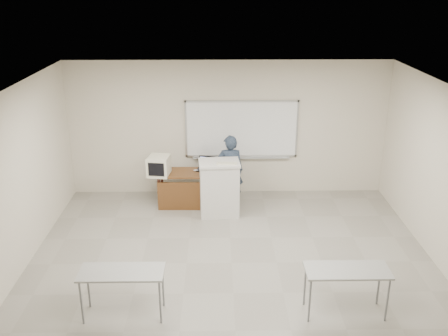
{
  "coord_description": "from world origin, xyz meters",
  "views": [
    {
      "loc": [
        -0.24,
        -6.57,
        4.58
      ],
      "look_at": [
        -0.11,
        2.2,
        1.26
      ],
      "focal_mm": 40.0,
      "sensor_mm": 36.0,
      "label": 1
    }
  ],
  "objects_px": {
    "laptop": "(205,167)",
    "presenter": "(230,170)",
    "instructor_desk": "(186,184)",
    "keyboard": "(227,163)",
    "mouse": "(196,170)",
    "podium": "(219,188)",
    "whiteboard": "(242,130)",
    "crt_monitor": "(159,166)"
  },
  "relations": [
    {
      "from": "mouse",
      "to": "presenter",
      "type": "relative_size",
      "value": 0.06
    },
    {
      "from": "mouse",
      "to": "keyboard",
      "type": "relative_size",
      "value": 0.24
    },
    {
      "from": "instructor_desk",
      "to": "presenter",
      "type": "height_order",
      "value": "presenter"
    },
    {
      "from": "instructor_desk",
      "to": "podium",
      "type": "distance_m",
      "value": 0.8
    },
    {
      "from": "instructor_desk",
      "to": "crt_monitor",
      "type": "height_order",
      "value": "crt_monitor"
    },
    {
      "from": "crt_monitor",
      "to": "mouse",
      "type": "xyz_separation_m",
      "value": [
        0.75,
        0.17,
        -0.18
      ]
    },
    {
      "from": "whiteboard",
      "to": "laptop",
      "type": "distance_m",
      "value": 1.16
    },
    {
      "from": "crt_monitor",
      "to": "presenter",
      "type": "distance_m",
      "value": 1.49
    },
    {
      "from": "instructor_desk",
      "to": "laptop",
      "type": "xyz_separation_m",
      "value": [
        0.4,
        0.27,
        0.3
      ]
    },
    {
      "from": "crt_monitor",
      "to": "laptop",
      "type": "height_order",
      "value": "crt_monitor"
    },
    {
      "from": "podium",
      "to": "crt_monitor",
      "type": "relative_size",
      "value": 2.38
    },
    {
      "from": "whiteboard",
      "to": "instructor_desk",
      "type": "bearing_deg",
      "value": -147.13
    },
    {
      "from": "laptop",
      "to": "mouse",
      "type": "distance_m",
      "value": 0.23
    },
    {
      "from": "whiteboard",
      "to": "mouse",
      "type": "height_order",
      "value": "whiteboard"
    },
    {
      "from": "whiteboard",
      "to": "presenter",
      "type": "relative_size",
      "value": 1.59
    },
    {
      "from": "laptop",
      "to": "presenter",
      "type": "relative_size",
      "value": 0.23
    },
    {
      "from": "instructor_desk",
      "to": "whiteboard",
      "type": "bearing_deg",
      "value": 33.88
    },
    {
      "from": "instructor_desk",
      "to": "mouse",
      "type": "bearing_deg",
      "value": 39.31
    },
    {
      "from": "podium",
      "to": "presenter",
      "type": "distance_m",
      "value": 0.57
    },
    {
      "from": "crt_monitor",
      "to": "mouse",
      "type": "bearing_deg",
      "value": 21.31
    },
    {
      "from": "instructor_desk",
      "to": "keyboard",
      "type": "relative_size",
      "value": 3.07
    },
    {
      "from": "podium",
      "to": "mouse",
      "type": "xyz_separation_m",
      "value": [
        -0.5,
        0.53,
        0.19
      ]
    },
    {
      "from": "whiteboard",
      "to": "podium",
      "type": "xyz_separation_m",
      "value": [
        -0.5,
        -1.15,
        -0.9
      ]
    },
    {
      "from": "whiteboard",
      "to": "keyboard",
      "type": "relative_size",
      "value": 6.15
    },
    {
      "from": "mouse",
      "to": "presenter",
      "type": "xyz_separation_m",
      "value": [
        0.73,
        -0.04,
        0.01
      ]
    },
    {
      "from": "instructor_desk",
      "to": "crt_monitor",
      "type": "distance_m",
      "value": 0.7
    },
    {
      "from": "instructor_desk",
      "to": "keyboard",
      "type": "xyz_separation_m",
      "value": [
        0.85,
        -0.49,
        0.65
      ]
    },
    {
      "from": "whiteboard",
      "to": "mouse",
      "type": "distance_m",
      "value": 1.37
    },
    {
      "from": "mouse",
      "to": "podium",
      "type": "bearing_deg",
      "value": -64.4
    },
    {
      "from": "whiteboard",
      "to": "instructor_desk",
      "type": "distance_m",
      "value": 1.73
    },
    {
      "from": "whiteboard",
      "to": "mouse",
      "type": "xyz_separation_m",
      "value": [
        -1.0,
        -0.62,
        -0.71
      ]
    },
    {
      "from": "laptop",
      "to": "instructor_desk",
      "type": "bearing_deg",
      "value": -132.61
    },
    {
      "from": "mouse",
      "to": "keyboard",
      "type": "bearing_deg",
      "value": -62.76
    },
    {
      "from": "mouse",
      "to": "keyboard",
      "type": "xyz_separation_m",
      "value": [
        0.65,
        -0.65,
        0.39
      ]
    },
    {
      "from": "whiteboard",
      "to": "instructor_desk",
      "type": "height_order",
      "value": "whiteboard"
    },
    {
      "from": "whiteboard",
      "to": "presenter",
      "type": "distance_m",
      "value": 1.0
    },
    {
      "from": "instructor_desk",
      "to": "laptop",
      "type": "bearing_deg",
      "value": 34.57
    },
    {
      "from": "whiteboard",
      "to": "crt_monitor",
      "type": "distance_m",
      "value": 1.99
    },
    {
      "from": "podium",
      "to": "crt_monitor",
      "type": "xyz_separation_m",
      "value": [
        -1.25,
        0.35,
        0.37
      ]
    },
    {
      "from": "podium",
      "to": "keyboard",
      "type": "xyz_separation_m",
      "value": [
        0.15,
        -0.12,
        0.58
      ]
    },
    {
      "from": "whiteboard",
      "to": "instructor_desk",
      "type": "relative_size",
      "value": 2.0
    },
    {
      "from": "whiteboard",
      "to": "presenter",
      "type": "height_order",
      "value": "whiteboard"
    }
  ]
}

